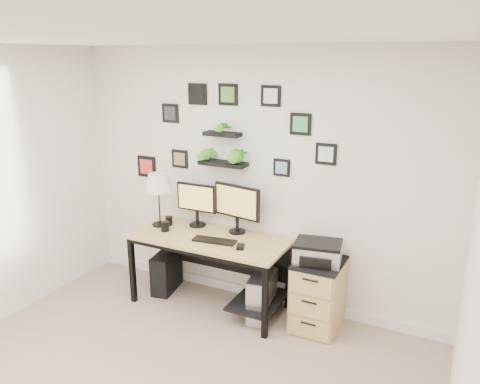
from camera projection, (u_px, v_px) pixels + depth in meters
The scene contains 14 objects.
room at pixel (252, 292), 5.04m from camera, with size 4.00×4.00×4.00m.
desk at pixel (214, 248), 4.73m from camera, with size 1.60×0.70×0.75m.
monitor_left at pixel (197, 202), 4.91m from camera, with size 0.45×0.18×0.46m.
monitor_right at pixel (237, 205), 4.71m from camera, with size 0.54×0.20×0.50m.
keyboard at pixel (214, 241), 4.56m from camera, with size 0.43×0.14×0.02m, color black.
mouse at pixel (240, 247), 4.39m from camera, with size 0.07×0.11×0.03m, color black.
table_lamp at pixel (158, 184), 4.88m from camera, with size 0.28×0.28×0.57m.
mug at pixel (165, 226), 4.83m from camera, with size 0.09×0.09×0.10m, color black.
pen_cup at pixel (169, 221), 5.00m from camera, with size 0.07×0.07×0.10m, color black.
pc_tower_black at pixel (167, 271), 5.14m from camera, with size 0.19×0.43×0.43m, color black.
pc_tower_grey at pixel (262, 296), 4.58m from camera, with size 0.27×0.48×0.45m.
file_cabinet at pixel (318, 294), 4.39m from camera, with size 0.43×0.53×0.67m.
printer at pixel (318, 252), 4.28m from camera, with size 0.47×0.40×0.19m.
wall_decor at pixel (224, 141), 4.67m from camera, with size 2.28×0.18×1.06m.
Camera 1 is at (1.90, -2.14, 2.48)m, focal length 35.00 mm.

